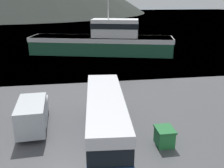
{
  "coord_description": "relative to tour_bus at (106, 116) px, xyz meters",
  "views": [
    {
      "loc": [
        -4.29,
        -7.0,
        10.02
      ],
      "look_at": [
        -0.83,
        15.62,
        2.0
      ],
      "focal_mm": 40.0,
      "sensor_mm": 36.0,
      "label": 1
    }
  ],
  "objects": [
    {
      "name": "storage_bin",
      "position": [
        4.04,
        -1.29,
        -1.24
      ],
      "size": [
        1.26,
        1.47,
        1.29
      ],
      "color": "#287F3D",
      "rests_on": "ground"
    },
    {
      "name": "mooring_bollard",
      "position": [
        2.27,
        11.24,
        -1.47
      ],
      "size": [
        0.43,
        0.43,
        0.81
      ],
      "color": "#B29919",
      "rests_on": "ground"
    },
    {
      "name": "tour_bus",
      "position": [
        0.0,
        0.0,
        0.0
      ],
      "size": [
        3.37,
        10.82,
        3.39
      ],
      "rotation": [
        0.0,
        0.0,
        -0.08
      ],
      "color": "#194799",
      "rests_on": "ground"
    },
    {
      "name": "delivery_van",
      "position": [
        -5.49,
        2.67,
        -0.62
      ],
      "size": [
        2.34,
        6.01,
        2.43
      ],
      "rotation": [
        0.0,
        0.0,
        0.04
      ],
      "color": "silver",
      "rests_on": "ground"
    },
    {
      "name": "fishing_boat",
      "position": [
        3.43,
        29.41,
        0.49
      ],
      "size": [
        26.38,
        11.69,
        13.01
      ],
      "rotation": [
        0.0,
        0.0,
        1.32
      ],
      "color": "#1E5138",
      "rests_on": "water_surface"
    },
    {
      "name": "small_boat",
      "position": [
        11.21,
        37.39,
        -1.46
      ],
      "size": [
        6.77,
        3.33,
        0.89
      ],
      "rotation": [
        0.0,
        0.0,
        1.32
      ],
      "color": "#19234C",
      "rests_on": "water_surface"
    },
    {
      "name": "water_surface",
      "position": [
        2.31,
        133.23,
        -1.9
      ],
      "size": [
        240.0,
        240.0,
        0.0
      ],
      "primitive_type": "plane",
      "color": "slate",
      "rests_on": "ground"
    }
  ]
}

